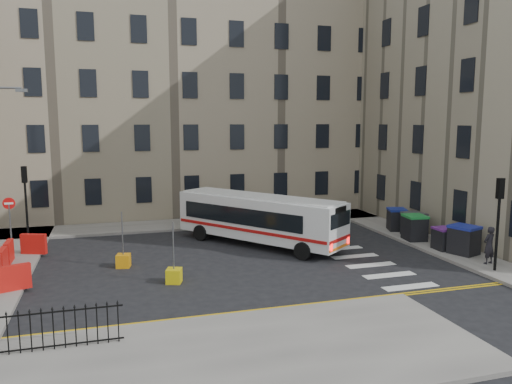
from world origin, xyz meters
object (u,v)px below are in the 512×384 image
wheelie_bin_b (444,239)px  wheelie_bin_a (464,240)px  wheelie_bin_e (397,219)px  bollard_chevron (174,276)px  wheelie_bin_d (414,224)px  pedestrian (489,245)px  bus (259,217)px  bollard_yellow (123,261)px  wheelie_bin_c (415,227)px

wheelie_bin_b → wheelie_bin_a: bearing=-65.8°
wheelie_bin_e → bollard_chevron: size_ratio=2.42×
wheelie_bin_d → pedestrian: size_ratio=0.76×
bus → wheelie_bin_d: 9.09m
wheelie_bin_a → pedestrian: 1.79m
bus → wheelie_bin_e: size_ratio=6.25×
wheelie_bin_d → pedestrian: (-0.04, -5.96, 0.20)m
pedestrian → bollard_yellow: (-16.15, 4.76, -0.72)m
wheelie_bin_d → wheelie_bin_e: size_ratio=0.92×
wheelie_bin_a → wheelie_bin_b: wheelie_bin_a is taller
wheelie_bin_a → wheelie_bin_c: bearing=80.6°
bus → wheelie_bin_b: size_ratio=7.99×
wheelie_bin_c → bollard_chevron: wheelie_bin_c is taller
wheelie_bin_a → wheelie_bin_d: 4.18m
wheelie_bin_c → wheelie_bin_e: (0.43, 2.47, -0.04)m
wheelie_bin_a → wheelie_bin_d: (-0.03, 4.18, -0.05)m
wheelie_bin_c → wheelie_bin_e: bearing=87.8°
bus → wheelie_bin_a: bus is taller
bollard_yellow → bus: bearing=16.8°
bus → wheelie_bin_c: bus is taller
wheelie_bin_c → bollard_chevron: 14.05m
wheelie_bin_b → wheelie_bin_c: wheelie_bin_c is taller
wheelie_bin_d → bollard_yellow: bearing=179.1°
wheelie_bin_c → wheelie_bin_e: wheelie_bin_c is taller
wheelie_bin_b → bollard_yellow: bearing=174.4°
wheelie_bin_a → bollard_chevron: bearing=159.8°
bus → wheelie_bin_b: bearing=-62.6°
wheelie_bin_d → wheelie_bin_e: bearing=90.0°
bus → bollard_yellow: (-7.18, -2.17, -1.23)m
wheelie_bin_b → pedestrian: 2.81m
pedestrian → bollard_chevron: size_ratio=2.91×
wheelie_bin_c → wheelie_bin_d: bearing=66.0°
bollard_chevron → bollard_yellow: bearing=123.6°
wheelie_bin_b → wheelie_bin_e: (0.24, 4.74, 0.09)m
wheelie_bin_c → pedestrian: 5.06m
wheelie_bin_e → bollard_chevron: 15.21m
bus → bollard_yellow: bearing=160.0°
pedestrian → bollard_yellow: bearing=-29.3°
bollard_yellow → bollard_chevron: bearing=-56.4°
wheelie_bin_a → wheelie_bin_d: size_ratio=1.20×
bus → wheelie_bin_e: (8.88, 0.57, -0.72)m
wheelie_bin_d → bollard_chevron: wheelie_bin_d is taller
bollard_yellow → bollard_chevron: 3.52m
wheelie_bin_c → bollard_chevron: (-13.67, -3.20, -0.55)m
pedestrian → bollard_chevron: bearing=-20.3°
bus → pedestrian: bearing=-74.6°
bus → wheelie_bin_b: bus is taller
bollard_yellow → wheelie_bin_c: bearing=1.0°
bus → wheelie_bin_d: (9.01, -0.98, -0.71)m
bus → wheelie_bin_d: bearing=-43.1°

